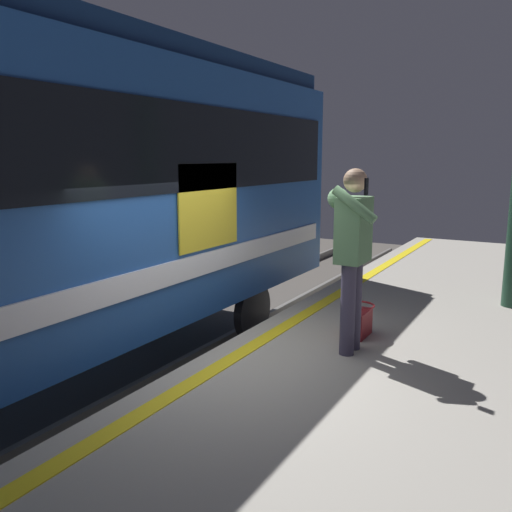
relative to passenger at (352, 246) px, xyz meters
name	(u,v)px	position (x,y,z in m)	size (l,w,h in m)	color
ground_plane	(216,432)	(0.57, -1.17, -1.93)	(25.12, 25.12, 0.00)	#4C4742
platform	(483,460)	(0.57, 1.31, -1.48)	(16.75, 4.97, 0.90)	#9E998E
safety_line	(241,353)	(0.57, -0.87, -1.03)	(16.41, 0.16, 0.01)	yellow
track_rail_near	(122,397)	(0.57, -2.46, -1.85)	(21.77, 0.08, 0.16)	slate
track_rail_far	(37,372)	(0.57, -3.89, -1.85)	(21.77, 0.08, 0.16)	slate
passenger	(352,246)	(0.00, 0.00, 0.00)	(0.57, 0.55, 1.75)	#383347
handbag	(359,321)	(-0.47, -0.07, -0.88)	(0.35, 0.32, 0.34)	maroon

